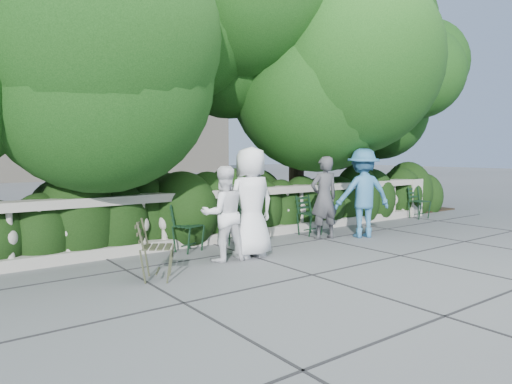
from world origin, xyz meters
TOP-DOWN VIEW (x-y plane):
  - ground at (0.00, 0.00)m, footprint 90.00×90.00m
  - balustrade at (0.00, 1.80)m, footprint 12.00×0.44m
  - shrub_hedge at (0.00, 3.00)m, footprint 15.00×2.60m
  - tree_canopy at (0.69, 3.19)m, footprint 15.04×6.52m
  - chair_c at (-1.12, 1.25)m, footprint 0.58×0.60m
  - chair_d at (-0.18, 1.32)m, footprint 0.52×0.55m
  - chair_e at (1.63, 1.15)m, footprint 0.47×0.51m
  - chair_f at (5.50, 1.21)m, footprint 0.48×0.52m
  - chair_weathered at (-2.21, -0.00)m, footprint 0.64×0.62m
  - person_businessman at (-0.53, 0.42)m, footprint 0.88×0.57m
  - person_woman_grey at (1.54, 0.83)m, footprint 0.66×0.51m
  - person_casual_man at (-1.03, 0.47)m, footprint 0.82×0.70m
  - person_older_blue at (2.31, 0.51)m, footprint 1.32×1.08m

SIDE VIEW (x-z plane):
  - ground at x=0.00m, z-range 0.00..0.00m
  - shrub_hedge at x=0.00m, z-range -0.85..0.85m
  - chair_c at x=-1.12m, z-range -0.42..0.42m
  - chair_d at x=-0.18m, z-range -0.42..0.42m
  - chair_e at x=1.63m, z-range -0.42..0.42m
  - chair_f at x=5.50m, z-range -0.42..0.42m
  - chair_weathered at x=-2.21m, z-range -0.42..0.42m
  - balustrade at x=0.00m, z-range -0.01..0.99m
  - person_casual_man at x=-1.03m, z-range 0.00..1.50m
  - person_woman_grey at x=1.54m, z-range 0.00..1.64m
  - person_older_blue at x=2.31m, z-range 0.00..1.79m
  - person_businessman at x=-0.53m, z-range 0.00..1.80m
  - tree_canopy at x=0.69m, z-range 0.57..7.35m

